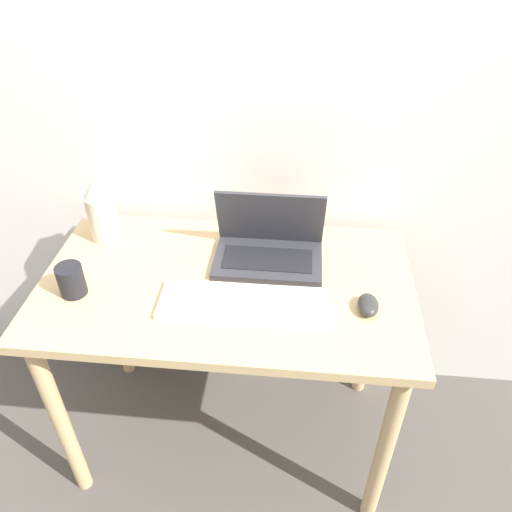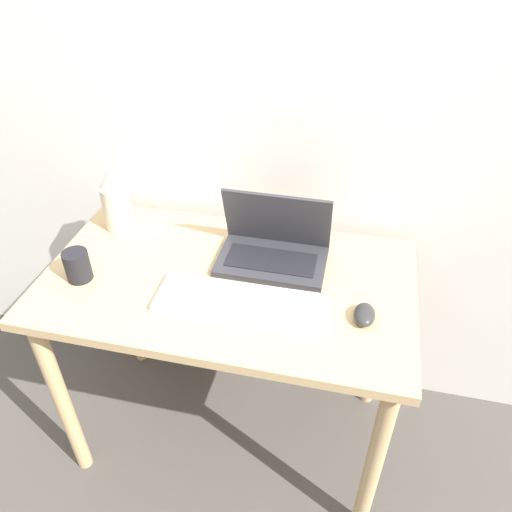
% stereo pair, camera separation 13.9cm
% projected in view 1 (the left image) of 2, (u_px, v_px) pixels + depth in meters
% --- Properties ---
extents(ground_plane, '(12.00, 12.00, 0.00)m').
position_uv_depth(ground_plane, '(221.00, 512.00, 1.68)').
color(ground_plane, '#4C4742').
extents(wall_back, '(6.00, 0.05, 2.50)m').
position_uv_depth(wall_back, '(239.00, 70.00, 1.46)').
color(wall_back, silver).
rests_on(wall_back, ground_plane).
extents(desk, '(1.09, 0.63, 0.76)m').
position_uv_depth(desk, '(228.00, 309.00, 1.53)').
color(desk, tan).
rests_on(desk, ground_plane).
extents(laptop, '(0.33, 0.21, 0.22)m').
position_uv_depth(laptop, '(269.00, 245.00, 1.52)').
color(laptop, '#333338').
rests_on(laptop, desk).
extents(keyboard, '(0.46, 0.16, 0.02)m').
position_uv_depth(keyboard, '(243.00, 304.00, 1.37)').
color(keyboard, white).
rests_on(keyboard, desk).
extents(mouse, '(0.06, 0.09, 0.04)m').
position_uv_depth(mouse, '(368.00, 305.00, 1.36)').
color(mouse, '#2D2D2D').
rests_on(mouse, desk).
extents(vase, '(0.09, 0.09, 0.22)m').
position_uv_depth(vase, '(101.00, 209.00, 1.57)').
color(vase, beige).
rests_on(vase, desk).
extents(mug, '(0.07, 0.07, 0.09)m').
position_uv_depth(mug, '(71.00, 280.00, 1.39)').
color(mug, black).
rests_on(mug, desk).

